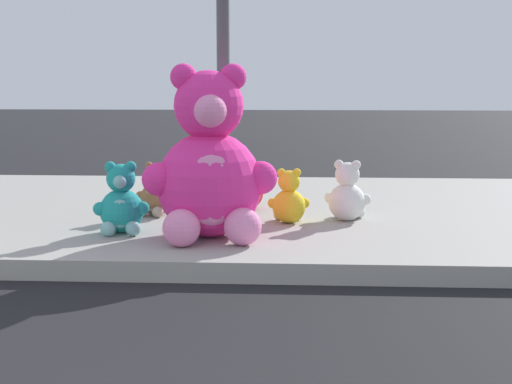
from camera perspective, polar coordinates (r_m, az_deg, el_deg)
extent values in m
cube|color=#9E9B93|center=(7.41, -9.57, -1.63)|extent=(28.00, 4.40, 0.15)
cylinder|color=#4C4C51|center=(6.34, -2.57, 11.94)|extent=(0.11, 0.11, 3.20)
sphere|color=#F22D93|center=(5.85, -3.61, 0.58)|extent=(0.84, 0.84, 0.84)
ellipsoid|color=pink|center=(5.55, -3.46, 0.14)|extent=(0.48, 0.26, 0.54)
sphere|color=#F22D93|center=(5.79, -3.67, 6.70)|extent=(0.55, 0.55, 0.55)
sphere|color=pink|center=(5.56, -3.55, 6.27)|extent=(0.25, 0.25, 0.25)
sphere|color=#F22D93|center=(5.80, -1.78, 8.88)|extent=(0.21, 0.21, 0.21)
sphere|color=#F22D93|center=(5.77, 0.37, 1.12)|extent=(0.26, 0.26, 0.26)
sphere|color=pink|center=(5.56, -1.04, -2.70)|extent=(0.29, 0.29, 0.29)
sphere|color=#F22D93|center=(5.78, -5.62, 8.85)|extent=(0.21, 0.21, 0.21)
sphere|color=#F22D93|center=(5.73, -7.53, 0.99)|extent=(0.26, 0.26, 0.26)
sphere|color=pink|center=(5.54, -5.78, -2.79)|extent=(0.29, 0.29, 0.29)
sphere|color=yellow|center=(6.43, 2.56, -1.11)|extent=(0.29, 0.29, 0.29)
ellipsoid|color=#F0DB80|center=(6.53, 2.51, -0.94)|extent=(0.17, 0.08, 0.19)
sphere|color=yellow|center=(6.39, 2.57, 0.82)|extent=(0.19, 0.19, 0.19)
sphere|color=#F0DB80|center=(6.48, 2.53, 0.82)|extent=(0.09, 0.09, 0.09)
sphere|color=yellow|center=(6.38, 1.97, 1.51)|extent=(0.07, 0.07, 0.07)
sphere|color=yellow|center=(6.45, 1.31, -0.86)|extent=(0.09, 0.09, 0.09)
sphere|color=#F0DB80|center=(6.56, 1.79, -1.75)|extent=(0.10, 0.10, 0.10)
sphere|color=yellow|center=(6.39, 3.18, 1.51)|extent=(0.07, 0.07, 0.07)
sphere|color=yellow|center=(6.47, 3.77, -0.85)|extent=(0.09, 0.09, 0.09)
sphere|color=#F0DB80|center=(6.57, 3.19, -1.74)|extent=(0.10, 0.10, 0.10)
sphere|color=teal|center=(6.12, -10.33, -1.44)|extent=(0.36, 0.36, 0.36)
ellipsoid|color=#7BBFBC|center=(5.99, -10.44, -1.66)|extent=(0.21, 0.11, 0.23)
sphere|color=teal|center=(6.08, -10.40, 1.05)|extent=(0.24, 0.24, 0.24)
sphere|color=#7BBFBC|center=(5.98, -10.49, 0.78)|extent=(0.11, 0.11, 0.11)
sphere|color=teal|center=(6.06, -9.65, 1.94)|extent=(0.09, 0.09, 0.09)
sphere|color=teal|center=(6.06, -8.77, -1.25)|extent=(0.11, 0.11, 0.11)
sphere|color=#7BBFBC|center=(5.98, -9.49, -2.80)|extent=(0.12, 0.12, 0.12)
sphere|color=teal|center=(6.07, -11.20, 1.91)|extent=(0.09, 0.09, 0.09)
sphere|color=teal|center=(6.09, -11.98, -1.28)|extent=(0.11, 0.11, 0.11)
sphere|color=#7BBFBC|center=(6.00, -11.37, -2.82)|extent=(0.12, 0.12, 0.12)
sphere|color=tan|center=(7.37, -4.61, 0.24)|extent=(0.31, 0.31, 0.31)
ellipsoid|color=beige|center=(7.31, -5.37, 0.16)|extent=(0.16, 0.18, 0.20)
sphere|color=tan|center=(7.33, -4.63, 2.05)|extent=(0.21, 0.21, 0.21)
sphere|color=beige|center=(7.29, -5.22, 1.90)|extent=(0.09, 0.09, 0.09)
sphere|color=tan|center=(7.26, -4.35, 2.64)|extent=(0.08, 0.08, 0.08)
sphere|color=tan|center=(7.22, -4.29, 0.25)|extent=(0.10, 0.10, 0.10)
sphere|color=beige|center=(7.24, -5.17, -0.74)|extent=(0.11, 0.11, 0.11)
sphere|color=tan|center=(7.39, -4.91, 2.74)|extent=(0.08, 0.08, 0.08)
sphere|color=tan|center=(7.47, -5.43, 0.53)|extent=(0.10, 0.10, 0.10)
sphere|color=beige|center=(7.39, -5.82, -0.55)|extent=(0.11, 0.11, 0.11)
sphere|color=red|center=(7.09, -0.71, -0.07)|extent=(0.32, 0.32, 0.32)
ellipsoid|color=#DB7B7B|center=(7.10, -1.62, -0.06)|extent=(0.07, 0.17, 0.21)
sphere|color=red|center=(7.05, -0.71, 1.83)|extent=(0.21, 0.21, 0.21)
sphere|color=#DB7B7B|center=(7.06, -1.43, 1.73)|extent=(0.09, 0.09, 0.09)
sphere|color=red|center=(6.97, -0.75, 2.43)|extent=(0.08, 0.08, 0.08)
sphere|color=red|center=(6.94, -1.11, -0.06)|extent=(0.10, 0.10, 0.10)
sphere|color=#DB7B7B|center=(7.03, -1.84, -1.00)|extent=(0.11, 0.11, 0.11)
sphere|color=red|center=(7.12, -0.68, 2.56)|extent=(0.08, 0.08, 0.08)
sphere|color=red|center=(7.23, -0.95, 0.31)|extent=(0.10, 0.10, 0.10)
sphere|color=#DB7B7B|center=(7.20, -1.73, -0.77)|extent=(0.11, 0.11, 0.11)
sphere|color=olive|center=(6.85, -7.72, -0.52)|extent=(0.30, 0.30, 0.30)
ellipsoid|color=tan|center=(6.76, -8.16, -0.66)|extent=(0.18, 0.11, 0.20)
sphere|color=olive|center=(6.82, -7.75, 1.34)|extent=(0.20, 0.20, 0.20)
sphere|color=tan|center=(6.75, -8.10, 1.15)|extent=(0.09, 0.09, 0.09)
sphere|color=olive|center=(6.78, -7.26, 1.98)|extent=(0.08, 0.08, 0.08)
sphere|color=olive|center=(6.75, -6.81, -0.45)|extent=(0.09, 0.09, 0.09)
sphere|color=tan|center=(6.72, -7.61, -1.56)|extent=(0.10, 0.10, 0.10)
sphere|color=olive|center=(6.85, -8.27, 2.02)|extent=(0.08, 0.08, 0.08)
sphere|color=olive|center=(6.89, -8.91, -0.31)|extent=(0.09, 0.09, 0.09)
sphere|color=tan|center=(6.80, -8.83, -1.46)|extent=(0.10, 0.10, 0.10)
sphere|color=white|center=(6.57, 7.03, -0.78)|extent=(0.33, 0.33, 0.33)
ellipsoid|color=white|center=(6.69, 7.18, -0.61)|extent=(0.19, 0.11, 0.21)
sphere|color=white|center=(6.54, 7.07, 1.35)|extent=(0.22, 0.22, 0.22)
sphere|color=white|center=(6.63, 7.18, 1.34)|extent=(0.10, 0.10, 0.10)
sphere|color=white|center=(6.54, 6.43, 2.13)|extent=(0.08, 0.08, 0.08)
sphere|color=white|center=(6.63, 5.75, -0.45)|extent=(0.10, 0.10, 0.10)
sphere|color=white|center=(6.74, 6.42, -1.46)|extent=(0.11, 0.11, 0.11)
sphere|color=white|center=(6.52, 7.75, 2.09)|extent=(0.08, 0.08, 0.08)
sphere|color=white|center=(6.59, 8.44, -0.56)|extent=(0.10, 0.10, 0.10)
sphere|color=white|center=(6.72, 7.95, -1.53)|extent=(0.11, 0.11, 0.11)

